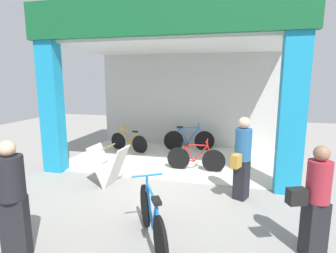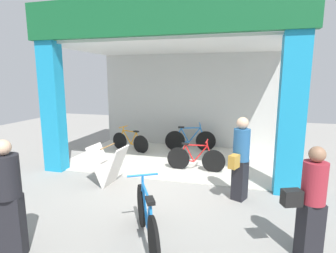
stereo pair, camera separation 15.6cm
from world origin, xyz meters
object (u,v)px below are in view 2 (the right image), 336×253
at_px(bicycle_inside_0, 130,142).
at_px(pedestrian_1, 240,158).
at_px(bicycle_parked_0, 147,219).
at_px(pedestrian_2, 8,199).
at_px(bicycle_inside_1, 190,140).
at_px(sandwich_board_sign, 108,165).
at_px(bicycle_inside_2, 195,159).
at_px(pedestrian_0, 311,203).

height_order(bicycle_inside_0, pedestrian_1, pedestrian_1).
distance_m(bicycle_parked_0, pedestrian_1, 2.33).
xyz_separation_m(pedestrian_1, pedestrian_2, (-2.92, -2.65, -0.02)).
distance_m(bicycle_inside_1, sandwich_board_sign, 3.61).
relative_size(bicycle_parked_0, pedestrian_2, 0.94).
height_order(sandwich_board_sign, pedestrian_2, pedestrian_2).
distance_m(bicycle_inside_1, pedestrian_1, 3.80).
height_order(bicycle_inside_1, pedestrian_1, pedestrian_1).
relative_size(bicycle_inside_1, sandwich_board_sign, 1.81).
height_order(pedestrian_1, pedestrian_2, pedestrian_1).
bearing_deg(pedestrian_1, bicycle_inside_2, 128.37).
distance_m(bicycle_inside_0, sandwich_board_sign, 2.86).
bearing_deg(bicycle_inside_1, bicycle_inside_2, -75.36).
bearing_deg(pedestrian_0, bicycle_parked_0, -173.01).
height_order(bicycle_inside_2, pedestrian_0, pedestrian_0).
bearing_deg(bicycle_inside_2, pedestrian_2, -113.76).
relative_size(bicycle_inside_2, pedestrian_1, 0.91).
height_order(sandwich_board_sign, pedestrian_1, pedestrian_1).
distance_m(bicycle_inside_2, pedestrian_2, 4.48).
height_order(bicycle_inside_1, pedestrian_2, pedestrian_2).
xyz_separation_m(bicycle_parked_0, pedestrian_0, (2.19, 0.27, 0.41)).
bearing_deg(bicycle_inside_1, bicycle_inside_0, -162.21).
bearing_deg(bicycle_parked_0, bicycle_inside_2, 87.27).
height_order(bicycle_inside_0, pedestrian_2, pedestrian_2).
bearing_deg(bicycle_parked_0, pedestrian_0, 6.99).
relative_size(bicycle_inside_0, bicycle_inside_2, 0.94).
relative_size(bicycle_inside_1, bicycle_inside_2, 1.09).
relative_size(bicycle_inside_1, pedestrian_2, 1.02).
bearing_deg(pedestrian_0, bicycle_inside_0, 135.38).
relative_size(bicycle_parked_0, sandwich_board_sign, 1.67).
xyz_separation_m(bicycle_inside_2, bicycle_parked_0, (-0.16, -3.31, 0.05)).
xyz_separation_m(bicycle_inside_0, pedestrian_1, (3.55, -2.78, 0.53)).
bearing_deg(pedestrian_2, sandwich_board_sign, 89.17).
relative_size(bicycle_inside_2, sandwich_board_sign, 1.66).
distance_m(bicycle_inside_1, bicycle_parked_0, 5.29).
bearing_deg(bicycle_inside_1, pedestrian_0, -63.04).
xyz_separation_m(bicycle_inside_1, bicycle_inside_2, (0.51, -1.97, -0.04)).
xyz_separation_m(bicycle_inside_0, bicycle_inside_2, (2.42, -1.36, 0.01)).
bearing_deg(sandwich_board_sign, bicycle_inside_2, 38.98).
bearing_deg(pedestrian_0, bicycle_inside_2, 123.78).
bearing_deg(bicycle_parked_0, bicycle_inside_0, 115.90).
relative_size(bicycle_inside_1, bicycle_parked_0, 1.08).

